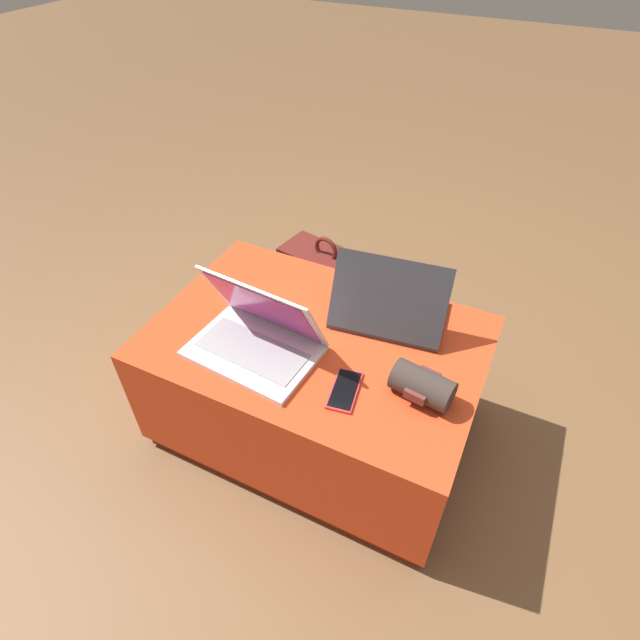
% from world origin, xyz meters
% --- Properties ---
extents(ground_plane, '(14.00, 14.00, 0.00)m').
position_xyz_m(ground_plane, '(0.00, 0.00, 0.00)').
color(ground_plane, brown).
extents(ottoman, '(1.01, 0.68, 0.45)m').
position_xyz_m(ottoman, '(0.00, 0.00, 0.22)').
color(ottoman, maroon).
rests_on(ottoman, ground_plane).
extents(laptop_near, '(0.39, 0.28, 0.24)m').
position_xyz_m(laptop_near, '(-0.13, -0.12, 0.50)').
color(laptop_near, silver).
rests_on(laptop_near, ottoman).
extents(laptop_far, '(0.37, 0.28, 0.23)m').
position_xyz_m(laptop_far, '(0.17, 0.16, 0.49)').
color(laptop_far, '#333338').
rests_on(laptop_far, ottoman).
extents(cell_phone, '(0.09, 0.16, 0.01)m').
position_xyz_m(cell_phone, '(0.17, -0.16, 0.45)').
color(cell_phone, red).
rests_on(cell_phone, ottoman).
extents(backpack, '(0.38, 0.26, 0.50)m').
position_xyz_m(backpack, '(-0.17, 0.45, 0.20)').
color(backpack, '#5B1E19').
rests_on(backpack, ground_plane).
extents(wrist_brace, '(0.17, 0.12, 0.09)m').
position_xyz_m(wrist_brace, '(0.36, -0.08, 0.49)').
color(wrist_brace, '#3D332D').
rests_on(wrist_brace, ottoman).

